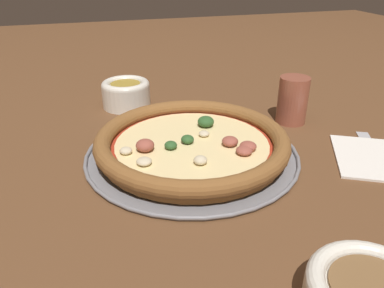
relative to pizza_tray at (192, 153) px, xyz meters
name	(u,v)px	position (x,y,z in m)	size (l,w,h in m)	color
ground_plane	(192,155)	(0.00, 0.00, 0.00)	(3.00, 3.00, 0.00)	brown
pizza_tray	(192,153)	(0.00, 0.00, 0.00)	(0.37, 0.37, 0.01)	gray
pizza	(192,142)	(0.00, 0.00, 0.02)	(0.33, 0.33, 0.04)	#A86B33
bowl_near	(126,93)	(-0.27, -0.08, 0.03)	(0.11, 0.11, 0.06)	silver
drinking_cup	(293,100)	(-0.08, 0.24, 0.04)	(0.06, 0.06, 0.10)	brown
napkin	(375,157)	(0.10, 0.30, 0.00)	(0.20, 0.19, 0.01)	white
fork	(374,153)	(0.09, 0.31, 0.00)	(0.19, 0.10, 0.00)	#B7B7BC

